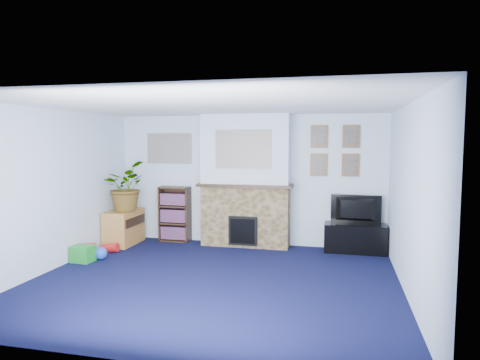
% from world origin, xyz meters
% --- Properties ---
extents(floor, '(5.00, 4.50, 0.01)m').
position_xyz_m(floor, '(0.00, 0.00, 0.00)').
color(floor, '#0D1033').
rests_on(floor, ground).
extents(ceiling, '(5.00, 4.50, 0.01)m').
position_xyz_m(ceiling, '(0.00, 0.00, 2.40)').
color(ceiling, white).
rests_on(ceiling, wall_back).
extents(wall_back, '(5.00, 0.04, 2.40)m').
position_xyz_m(wall_back, '(0.00, 2.25, 1.20)').
color(wall_back, silver).
rests_on(wall_back, ground).
extents(wall_front, '(5.00, 0.04, 2.40)m').
position_xyz_m(wall_front, '(0.00, -2.25, 1.20)').
color(wall_front, silver).
rests_on(wall_front, ground).
extents(wall_left, '(0.04, 4.50, 2.40)m').
position_xyz_m(wall_left, '(-2.50, 0.00, 1.20)').
color(wall_left, silver).
rests_on(wall_left, ground).
extents(wall_right, '(0.04, 4.50, 2.40)m').
position_xyz_m(wall_right, '(2.50, 0.00, 1.20)').
color(wall_right, silver).
rests_on(wall_right, ground).
extents(chimney_breast, '(1.72, 0.50, 2.40)m').
position_xyz_m(chimney_breast, '(0.00, 2.05, 1.18)').
color(chimney_breast, brown).
rests_on(chimney_breast, ground).
extents(collage_main, '(1.00, 0.03, 0.68)m').
position_xyz_m(collage_main, '(0.00, 1.84, 1.78)').
color(collage_main, gray).
rests_on(collage_main, chimney_breast).
extents(collage_left, '(0.90, 0.03, 0.58)m').
position_xyz_m(collage_left, '(-1.55, 2.23, 1.78)').
color(collage_left, gray).
rests_on(collage_left, wall_back).
extents(portrait_tl, '(0.30, 0.03, 0.40)m').
position_xyz_m(portrait_tl, '(1.30, 2.23, 2.00)').
color(portrait_tl, brown).
rests_on(portrait_tl, wall_back).
extents(portrait_tr, '(0.30, 0.03, 0.40)m').
position_xyz_m(portrait_tr, '(1.85, 2.23, 2.00)').
color(portrait_tr, brown).
rests_on(portrait_tr, wall_back).
extents(portrait_bl, '(0.30, 0.03, 0.40)m').
position_xyz_m(portrait_bl, '(1.30, 2.23, 1.50)').
color(portrait_bl, brown).
rests_on(portrait_bl, wall_back).
extents(portrait_br, '(0.30, 0.03, 0.40)m').
position_xyz_m(portrait_br, '(1.85, 2.23, 1.50)').
color(portrait_br, brown).
rests_on(portrait_br, wall_back).
extents(tv_stand, '(1.04, 0.44, 0.49)m').
position_xyz_m(tv_stand, '(1.95, 2.03, 0.23)').
color(tv_stand, black).
rests_on(tv_stand, ground).
extents(television, '(0.86, 0.16, 0.49)m').
position_xyz_m(television, '(1.95, 2.05, 0.74)').
color(television, black).
rests_on(television, tv_stand).
extents(bookshelf, '(0.58, 0.28, 1.05)m').
position_xyz_m(bookshelf, '(-1.40, 2.11, 0.50)').
color(bookshelf, '#301E11').
rests_on(bookshelf, ground).
extents(sideboard, '(0.46, 0.82, 0.64)m').
position_xyz_m(sideboard, '(-2.24, 1.65, 0.35)').
color(sideboard, '#B57C3A').
rests_on(sideboard, ground).
extents(potted_plant, '(1.02, 1.06, 0.91)m').
position_xyz_m(potted_plant, '(-2.19, 1.60, 1.09)').
color(potted_plant, '#26661E').
rests_on(potted_plant, sideboard).
extents(mantel_clock, '(0.10, 0.06, 0.14)m').
position_xyz_m(mantel_clock, '(-0.10, 2.00, 1.22)').
color(mantel_clock, gold).
rests_on(mantel_clock, chimney_breast).
extents(mantel_candle, '(0.05, 0.05, 0.17)m').
position_xyz_m(mantel_candle, '(0.31, 2.00, 1.23)').
color(mantel_candle, '#B2BFC6').
rests_on(mantel_candle, chimney_breast).
extents(mantel_teddy, '(0.13, 0.13, 0.13)m').
position_xyz_m(mantel_teddy, '(-0.56, 2.00, 1.22)').
color(mantel_teddy, gray).
rests_on(mantel_teddy, chimney_breast).
extents(mantel_can, '(0.07, 0.07, 0.13)m').
position_xyz_m(mantel_can, '(0.64, 2.00, 1.21)').
color(mantel_can, red).
rests_on(mantel_can, chimney_breast).
extents(green_crate, '(0.34, 0.28, 0.26)m').
position_xyz_m(green_crate, '(-2.30, 0.42, 0.14)').
color(green_crate, '#198C26').
rests_on(green_crate, ground).
extents(toy_ball, '(0.20, 0.20, 0.20)m').
position_xyz_m(toy_ball, '(-2.09, 0.60, 0.09)').
color(toy_ball, blue).
rests_on(toy_ball, ground).
extents(toy_block, '(0.26, 0.26, 0.24)m').
position_xyz_m(toy_block, '(-2.30, 0.59, 0.11)').
color(toy_block, red).
rests_on(toy_block, ground).
extents(toy_tube, '(0.34, 0.15, 0.20)m').
position_xyz_m(toy_tube, '(-2.20, 1.05, 0.07)').
color(toy_tube, red).
rests_on(toy_tube, ground).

